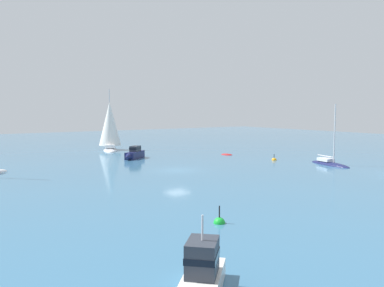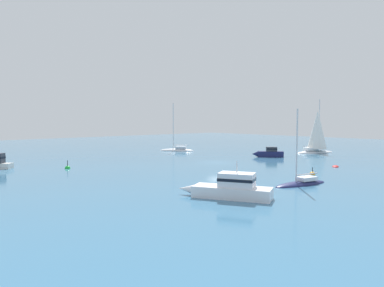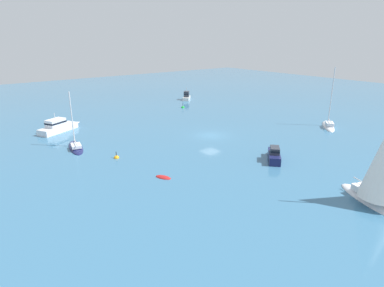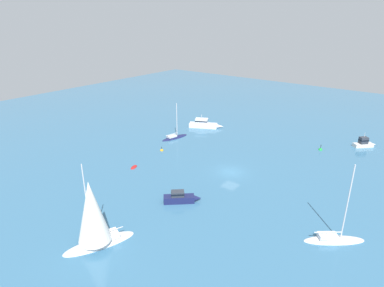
% 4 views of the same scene
% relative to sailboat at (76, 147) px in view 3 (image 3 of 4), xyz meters
% --- Properties ---
extents(ground_plane, '(160.00, 160.00, 0.00)m').
position_rel_sailboat_xyz_m(ground_plane, '(6.57, 17.73, -0.12)').
color(ground_plane, teal).
extents(sailboat, '(6.60, 2.98, 7.68)m').
position_rel_sailboat_xyz_m(sailboat, '(0.00, 0.00, 0.00)').
color(sailboat, '#191E4C').
rests_on(sailboat, ground).
extents(rib, '(1.98, 1.47, 0.37)m').
position_rel_sailboat_xyz_m(rib, '(15.03, 3.87, -0.12)').
color(rib, '#B21E1E').
rests_on(rib, ground).
extents(powerboat, '(3.99, 3.94, 2.91)m').
position_rel_sailboat_xyz_m(powerboat, '(-18.82, 32.39, 0.61)').
color(powerboat, silver).
rests_on(powerboat, ground).
extents(ketch, '(5.58, 6.39, 9.97)m').
position_rel_sailboat_xyz_m(ketch, '(14.52, 36.08, 0.02)').
color(ketch, white).
rests_on(ketch, ground).
extents(launch, '(4.90, 7.63, 3.03)m').
position_rel_sailboat_xyz_m(launch, '(-9.47, 0.75, 0.68)').
color(launch, white).
rests_on(launch, ground).
extents(launch_1, '(4.28, 4.58, 1.70)m').
position_rel_sailboat_xyz_m(launch_1, '(18.67, 17.16, 0.55)').
color(launch_1, '#191E4C').
rests_on(launch_1, ground).
extents(channel_buoy, '(0.64, 0.64, 1.13)m').
position_rel_sailboat_xyz_m(channel_buoy, '(6.71, 2.58, -0.12)').
color(channel_buoy, orange).
rests_on(channel_buoy, ground).
extents(mooring_buoy, '(0.70, 0.70, 1.40)m').
position_rel_sailboat_xyz_m(mooring_buoy, '(-12.02, 26.28, -0.12)').
color(mooring_buoy, green).
rests_on(mooring_buoy, ground).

